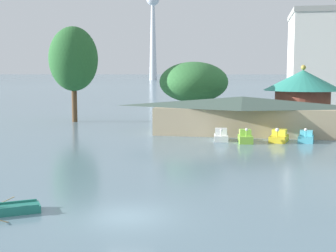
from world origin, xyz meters
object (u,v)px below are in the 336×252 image
Objects in this scene: pedal_boat_white at (221,136)px; shoreline_tree_tall_left at (73,59)px; pedal_boat_yellow at (279,137)px; shoreline_tree_mid at (194,82)px; green_roof_pavilion at (303,91)px; distant_broadcast_tower at (153,6)px; pedal_boat_lime at (245,137)px; rowboat_with_rower at (1,210)px; boathouse at (242,114)px; pedal_boat_cyan at (306,137)px.

pedal_boat_white is 0.20× the size of shoreline_tree_tall_left.
shoreline_tree_mid reaches higher than pedal_boat_yellow.
green_roof_pavilion is at bearing 10.02° from shoreline_tree_tall_left.
distant_broadcast_tower is at bearing 100.44° from shoreline_tree_tall_left.
rowboat_with_rower is at bearing -30.80° from pedal_boat_lime.
distant_broadcast_tower is at bearing 106.50° from green_roof_pavilion.
pedal_boat_lime is 0.12× the size of boathouse.
pedal_boat_yellow is at bearing 28.66° from rowboat_with_rower.
green_roof_pavilion is at bearing 35.16° from rowboat_with_rower.
rowboat_with_rower is 0.03× the size of distant_broadcast_tower.
pedal_boat_cyan reaches higher than pedal_boat_white.
rowboat_with_rower is 31.11m from pedal_boat_yellow.
rowboat_with_rower is 1.34× the size of pedal_boat_cyan.
shoreline_tree_tall_left is (-23.64, 8.47, 6.55)m from boathouse.
pedal_boat_lime is (2.51, -1.06, 0.04)m from pedal_boat_white.
pedal_boat_lime is at bearing 33.36° from rowboat_with_rower.
pedal_boat_yellow is 20.07m from green_roof_pavilion.
pedal_boat_white is 5.86m from pedal_boat_yellow.
rowboat_with_rower is 32.92m from pedal_boat_cyan.
pedal_boat_white is 0.94× the size of pedal_boat_cyan.
boathouse is (-0.53, 6.50, 1.71)m from pedal_boat_lime.
pedal_boat_white is 0.28× the size of shoreline_tree_mid.
pedal_boat_yellow is (14.87, 27.32, 0.29)m from rowboat_with_rower.
boathouse is 1.93× the size of green_roof_pavilion.
boathouse is at bearing 177.75° from pedal_boat_lime.
distant_broadcast_tower is (-84.81, 309.54, 56.56)m from pedal_boat_cyan.
shoreline_tree_tall_left is at bearing -79.56° from distant_broadcast_tower.
rowboat_with_rower is 0.40× the size of shoreline_tree_mid.
boathouse is 25.96m from shoreline_tree_tall_left.
pedal_boat_white is 0.92× the size of pedal_boat_yellow.
pedal_boat_lime is at bearing -65.02° from pedal_boat_cyan.
shoreline_tree_tall_left is 17.10m from shoreline_tree_mid.
rowboat_with_rower is 43.80m from shoreline_tree_tall_left.
shoreline_tree_tall_left reaches higher than pedal_boat_lime.
boathouse is 13.89m from shoreline_tree_mid.
pedal_boat_lime is 29.61m from shoreline_tree_tall_left.
pedal_boat_white is at bearing -76.53° from pedal_boat_cyan.
shoreline_tree_mid reaches higher than rowboat_with_rower.
pedal_boat_yellow is at bearing -101.76° from green_roof_pavilion.
pedal_boat_white is at bearing -116.86° from green_roof_pavilion.
pedal_boat_white is (9.01, 27.13, 0.27)m from rowboat_with_rower.
pedal_boat_white is at bearing -119.76° from pedal_boat_lime.
pedal_boat_white is 0.02× the size of distant_broadcast_tower.
pedal_boat_white is 22.18m from green_roof_pavilion.
pedal_boat_cyan is at bearing -74.68° from distant_broadcast_tower.
green_roof_pavilion reaches higher than pedal_boat_cyan.
pedal_boat_white is at bearing 38.83° from rowboat_with_rower.
distant_broadcast_tower is at bearing -171.49° from pedal_boat_white.
pedal_boat_yellow is at bearing -56.64° from shoreline_tree_mid.
boathouse is 16.24m from green_roof_pavilion.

